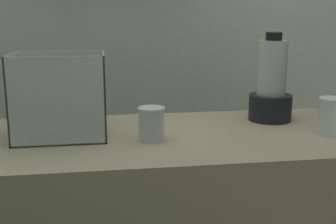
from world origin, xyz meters
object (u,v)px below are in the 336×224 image
at_px(carrot_display_bin, 59,112).
at_px(blender_pitcher, 271,88).
at_px(juice_cup_pomegranate_left, 151,125).
at_px(juice_cup_carrot_middle, 331,118).

relative_size(carrot_display_bin, blender_pitcher, 0.89).
xyz_separation_m(blender_pitcher, juice_cup_pomegranate_left, (-0.49, -0.20, -0.08)).
bearing_deg(carrot_display_bin, blender_pitcher, 8.83).
height_order(juice_cup_pomegranate_left, juice_cup_carrot_middle, juice_cup_carrot_middle).
height_order(blender_pitcher, juice_cup_carrot_middle, blender_pitcher).
xyz_separation_m(blender_pitcher, juice_cup_carrot_middle, (0.13, -0.22, -0.07)).
bearing_deg(juice_cup_carrot_middle, blender_pitcher, 121.13).
distance_m(blender_pitcher, juice_cup_pomegranate_left, 0.53).
bearing_deg(juice_cup_carrot_middle, juice_cup_pomegranate_left, 178.28).
bearing_deg(blender_pitcher, juice_cup_carrot_middle, -58.87).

